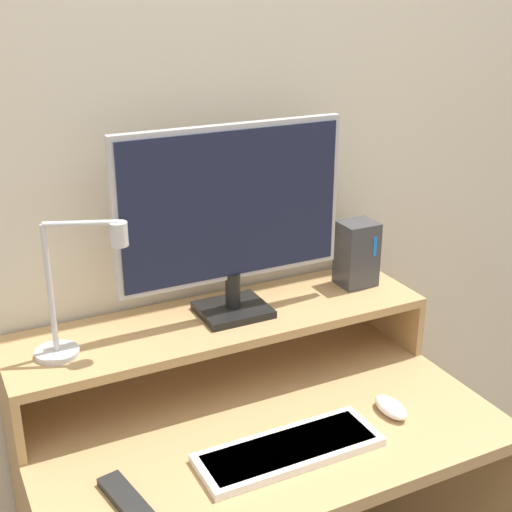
% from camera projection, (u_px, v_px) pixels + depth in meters
% --- Properties ---
extents(wall_back, '(6.00, 0.05, 2.50)m').
position_uv_depth(wall_back, '(189.00, 158.00, 1.70)').
color(wall_back, beige).
rests_on(wall_back, ground_plane).
extents(desk, '(1.01, 0.66, 0.74)m').
position_uv_depth(desk, '(257.00, 500.00, 1.67)').
color(desk, tan).
rests_on(desk, ground_plane).
extents(monitor_shelf, '(1.01, 0.27, 0.16)m').
position_uv_depth(monitor_shelf, '(221.00, 327.00, 1.70)').
color(monitor_shelf, tan).
rests_on(monitor_shelf, desk).
extents(monitor, '(0.55, 0.14, 0.46)m').
position_uv_depth(monitor, '(232.00, 213.00, 1.62)').
color(monitor, black).
rests_on(monitor, monitor_shelf).
extents(desk_lamp, '(0.20, 0.12, 0.30)m').
position_uv_depth(desk_lamp, '(75.00, 298.00, 1.48)').
color(desk_lamp, silver).
rests_on(desk_lamp, monitor_shelf).
extents(router_dock, '(0.09, 0.08, 0.17)m').
position_uv_depth(router_dock, '(357.00, 254.00, 1.84)').
color(router_dock, '#3D3D42').
rests_on(router_dock, monitor_shelf).
extents(keyboard, '(0.39, 0.14, 0.02)m').
position_uv_depth(keyboard, '(289.00, 449.00, 1.46)').
color(keyboard, white).
rests_on(keyboard, desk).
extents(mouse, '(0.05, 0.10, 0.03)m').
position_uv_depth(mouse, '(391.00, 407.00, 1.60)').
color(mouse, white).
rests_on(mouse, desk).
extents(remote_control, '(0.08, 0.20, 0.02)m').
position_uv_depth(remote_control, '(130.00, 504.00, 1.31)').
color(remote_control, black).
rests_on(remote_control, desk).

